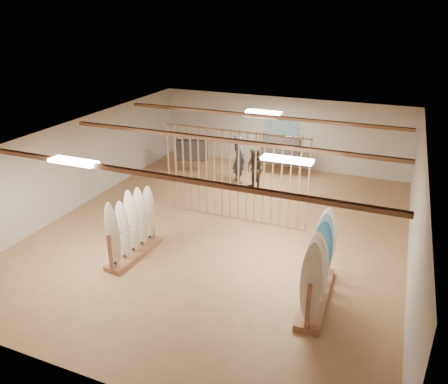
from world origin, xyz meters
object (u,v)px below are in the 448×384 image
at_px(rack_right, 318,275).
at_px(shopper_a, 239,156).
at_px(clothing_rack_a, 192,150).
at_px(rack_left, 133,235).
at_px(clothing_rack_b, 281,149).
at_px(shopper_b, 255,167).

distance_m(rack_right, shopper_a, 7.25).
xyz_separation_m(clothing_rack_a, shopper_a, (2.04, -0.28, 0.11)).
relative_size(rack_left, clothing_rack_b, 1.16).
distance_m(rack_right, shopper_b, 6.40).
xyz_separation_m(rack_left, clothing_rack_b, (1.92, 7.14, 0.45)).
bearing_deg(rack_left, rack_right, 3.39).
height_order(rack_left, shopper_b, rack_left).
xyz_separation_m(rack_right, shopper_b, (-3.30, 5.48, 0.21)).
relative_size(rack_left, rack_right, 0.79).
bearing_deg(clothing_rack_b, shopper_b, -109.81).
bearing_deg(clothing_rack_a, shopper_b, -32.87).
bearing_deg(clothing_rack_a, shopper_a, -24.94).
relative_size(clothing_rack_b, shopper_a, 0.80).
bearing_deg(clothing_rack_a, rack_left, -94.78).
height_order(clothing_rack_a, clothing_rack_b, clothing_rack_b).
xyz_separation_m(rack_right, clothing_rack_b, (-2.83, 7.19, 0.40)).
xyz_separation_m(clothing_rack_a, shopper_b, (2.82, -0.79, -0.04)).
distance_m(clothing_rack_b, shopper_a, 1.72).
relative_size(rack_right, shopper_a, 1.17).
bearing_deg(clothing_rack_a, clothing_rack_b, -1.46).
xyz_separation_m(shopper_a, shopper_b, (0.77, -0.51, -0.16)).
bearing_deg(rack_left, clothing_rack_b, 79.01).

